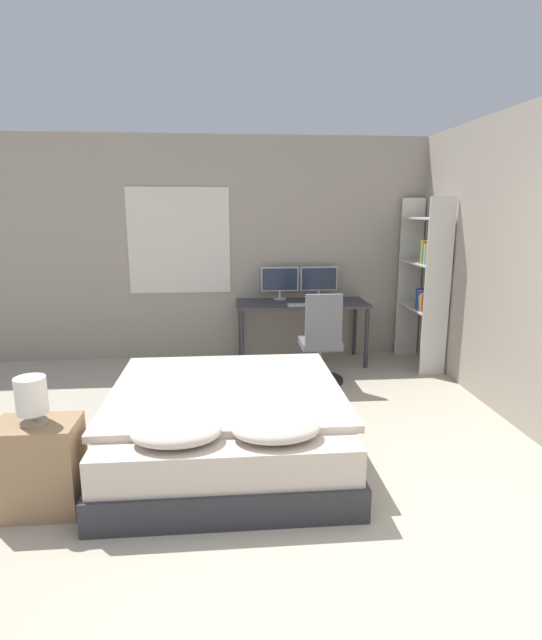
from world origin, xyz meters
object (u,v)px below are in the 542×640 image
Objects in this scene: bedside_lamp at (31,397)px; bookshelf at (426,277)px; keyboard at (305,305)px; computer_mouse at (329,304)px; bed at (227,423)px; desk at (302,309)px; nightstand at (39,467)px; office_chair at (321,349)px; monitor_right at (319,280)px; monitor_left at (280,281)px.

bookshelf reaches higher than bedside_lamp.
computer_mouse reaches higher than keyboard.
bookshelf is (1.41, -0.03, 0.31)m from keyboard.
desk is (0.91, 2.28, 0.41)m from bed.
bedside_lamp is at bearing -131.35° from computer_mouse.
bed is at bearing 27.95° from bedside_lamp.
office_chair is at bearing 44.64° from nightstand.
nightstand is 0.30× the size of bookshelf.
keyboard is at bearing 52.32° from nightstand.
bed is 2.85m from monitor_right.
bed is at bearing -104.83° from monitor_left.
bedside_lamp is 0.73× the size of keyboard.
monitor_right reaches higher than bedside_lamp.
bedside_lamp is at bearing -120.27° from monitor_left.
desk is at bearing 68.32° from bed.
computer_mouse is at bearing -37.65° from desk.
bookshelf is at bearing -22.39° from monitor_right.
bookshelf reaches higher than office_chair.
computer_mouse is at bearing 178.29° from bookshelf.
keyboard is at bearing -90.00° from desk.
bookshelf reaches higher than monitor_right.
desk is at bearing 169.73° from bookshelf.
bed is 4.20× the size of monitor_right.
nightstand is 2.02× the size of bedside_lamp.
nightstand is 4.43m from bookshelf.
monitor_right is at bearing 61.50° from keyboard.
monitor_right is 0.55m from keyboard.
nightstand is at bearing -152.05° from bed.
office_chair reaches higher than keyboard.
monitor_left is at bearing 108.78° from office_chair.
desk is 0.38m from computer_mouse.
bedside_lamp is 4.12× the size of computer_mouse.
monitor_left is at bearing 59.73° from nightstand.
keyboard reaches higher than nightstand.
office_chair is at bearing -98.59° from monitor_right.
computer_mouse is at bearing -40.14° from monitor_left.
keyboard is at bearing -118.50° from monitor_right.
bedside_lamp reaches higher than nightstand.
computer_mouse reaches higher than nightstand.
nightstand is at bearing -142.79° from bookshelf.
monitor_right reaches higher than nightstand.
desk is at bearing 54.51° from nightstand.
keyboard reaches higher than desk.
monitor_right is (2.31, 3.12, 0.69)m from nightstand.
monitor_right is at bearing 81.41° from office_chair.
bedside_lamp is 0.63× the size of monitor_right.
bed is 27.50× the size of computer_mouse.
bed is at bearing 27.95° from nightstand.
desk is at bearing 142.35° from computer_mouse.
desk is 0.46m from monitor_left.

